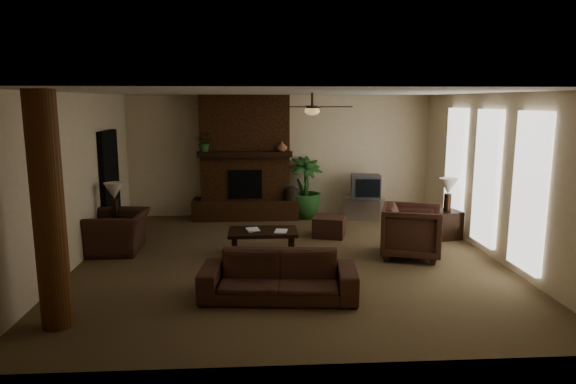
{
  "coord_description": "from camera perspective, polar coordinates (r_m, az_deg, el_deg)",
  "views": [
    {
      "loc": [
        -0.55,
        -8.27,
        2.67
      ],
      "look_at": [
        0.0,
        0.4,
        1.1
      ],
      "focal_mm": 31.55,
      "sensor_mm": 36.0,
      "label": 1
    }
  ],
  "objects": [
    {
      "name": "lamp_left",
      "position": [
        9.77,
        -19.01,
        -0.15
      ],
      "size": [
        0.44,
        0.44,
        0.65
      ],
      "color": "black",
      "rests_on": "side_table_left"
    },
    {
      "name": "log_column",
      "position": [
        6.46,
        -25.37,
        -2.07
      ],
      "size": [
        0.36,
        0.36,
        2.8
      ],
      "primitive_type": "cylinder",
      "color": "brown",
      "rests_on": "ground"
    },
    {
      "name": "armchair_right",
      "position": [
        8.98,
        13.77,
        -4.05
      ],
      "size": [
        1.16,
        1.2,
        1.0
      ],
      "primitive_type": "imported",
      "rotation": [
        0.0,
        0.0,
        1.27
      ],
      "color": "#42271C",
      "rests_on": "ground"
    },
    {
      "name": "room_shell",
      "position": [
        8.38,
        0.17,
        1.53
      ],
      "size": [
        7.0,
        7.0,
        7.0
      ],
      "color": "brown",
      "rests_on": "ground"
    },
    {
      "name": "fireplace",
      "position": [
        11.59,
        -4.84,
        2.7
      ],
      "size": [
        2.4,
        0.7,
        2.8
      ],
      "color": "#4B2A14",
      "rests_on": "ground"
    },
    {
      "name": "sofa",
      "position": [
        6.97,
        -1.07,
        -8.63
      ],
      "size": [
        2.17,
        0.82,
        0.83
      ],
      "primitive_type": "imported",
      "rotation": [
        0.0,
        0.0,
        -0.1
      ],
      "color": "#42271C",
      "rests_on": "ground"
    },
    {
      "name": "book_a",
      "position": [
        8.84,
        -4.68,
        -3.49
      ],
      "size": [
        0.22,
        0.07,
        0.29
      ],
      "primitive_type": "imported",
      "rotation": [
        0.0,
        0.0,
        0.2
      ],
      "color": "#999999",
      "rests_on": "coffee_table"
    },
    {
      "name": "floor_plant",
      "position": [
        11.69,
        1.92,
        -1.0
      ],
      "size": [
        1.21,
        1.58,
        0.78
      ],
      "primitive_type": "imported",
      "rotation": [
        0.0,
        0.0,
        0.35
      ],
      "color": "#255120",
      "rests_on": "ground"
    },
    {
      "name": "floor_vase",
      "position": [
        11.51,
        0.38,
        -0.97
      ],
      "size": [
        0.34,
        0.34,
        0.77
      ],
      "color": "#2D2219",
      "rests_on": "ground"
    },
    {
      "name": "lamp_right",
      "position": [
        10.24,
        17.61,
        0.38
      ],
      "size": [
        0.37,
        0.37,
        0.65
      ],
      "color": "black",
      "rests_on": "side_table_right"
    },
    {
      "name": "armchair_left",
      "position": [
        9.55,
        -18.57,
        -3.56
      ],
      "size": [
        0.73,
        1.1,
        0.95
      ],
      "primitive_type": "imported",
      "rotation": [
        0.0,
        0.0,
        -1.55
      ],
      "color": "#42271C",
      "rests_on": "ground"
    },
    {
      "name": "doorway",
      "position": [
        10.6,
        -19.41,
        0.87
      ],
      "size": [
        0.1,
        1.0,
        2.1
      ],
      "primitive_type": "cube",
      "color": "black",
      "rests_on": "ground"
    },
    {
      "name": "ceiling_fan",
      "position": [
        8.62,
        2.73,
        9.31
      ],
      "size": [
        1.35,
        1.35,
        0.37
      ],
      "color": "black",
      "rests_on": "ceiling"
    },
    {
      "name": "tv_stand",
      "position": [
        11.73,
        8.54,
        -1.77
      ],
      "size": [
        0.98,
        0.81,
        0.5
      ],
      "primitive_type": "cube",
      "rotation": [
        0.0,
        0.0,
        -0.44
      ],
      "color": "#BBBBBD",
      "rests_on": "ground"
    },
    {
      "name": "side_table_left",
      "position": [
        9.9,
        -18.79,
        -4.31
      ],
      "size": [
        0.56,
        0.56,
        0.55
      ],
      "primitive_type": "cube",
      "rotation": [
        0.0,
        0.0,
        0.12
      ],
      "color": "black",
      "rests_on": "ground"
    },
    {
      "name": "ottoman",
      "position": [
        10.15,
        4.65,
        -3.88
      ],
      "size": [
        0.74,
        0.74,
        0.4
      ],
      "primitive_type": "cube",
      "rotation": [
        0.0,
        0.0,
        -0.28
      ],
      "color": "#42271C",
      "rests_on": "ground"
    },
    {
      "name": "mantel_vase",
      "position": [
        11.25,
        -0.66,
        5.14
      ],
      "size": [
        0.24,
        0.25,
        0.22
      ],
      "primitive_type": "imported",
      "rotation": [
        0.0,
        0.0,
        0.08
      ],
      "color": "#99603D",
      "rests_on": "fireplace"
    },
    {
      "name": "coffee_table",
      "position": [
        8.92,
        -2.85,
        -4.69
      ],
      "size": [
        1.2,
        0.7,
        0.43
      ],
      "color": "black",
      "rests_on": "ground"
    },
    {
      "name": "tv",
      "position": [
        11.59,
        8.75,
        0.64
      ],
      "size": [
        0.71,
        0.61,
        0.52
      ],
      "color": "#3D3D40",
      "rests_on": "tv_stand"
    },
    {
      "name": "book_b",
      "position": [
        8.77,
        -1.49,
        -3.57
      ],
      "size": [
        0.21,
        0.06,
        0.29
      ],
      "primitive_type": "imported",
      "rotation": [
        0.0,
        0.0,
        -0.18
      ],
      "color": "#999999",
      "rests_on": "coffee_table"
    },
    {
      "name": "windows",
      "position": [
        9.45,
        21.45,
        1.51
      ],
      "size": [
        0.08,
        3.65,
        2.35
      ],
      "color": "white",
      "rests_on": "ground"
    },
    {
      "name": "mantel_plant",
      "position": [
        11.34,
        -9.37,
        5.32
      ],
      "size": [
        0.47,
        0.5,
        0.33
      ],
      "primitive_type": "imported",
      "rotation": [
        0.0,
        0.0,
        -0.26
      ],
      "color": "#255120",
      "rests_on": "fireplace"
    },
    {
      "name": "side_table_right",
      "position": [
        10.43,
        17.29,
        -3.5
      ],
      "size": [
        0.6,
        0.6,
        0.55
      ],
      "primitive_type": "cube",
      "rotation": [
        0.0,
        0.0,
        0.21
      ],
      "color": "black",
      "rests_on": "ground"
    }
  ]
}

